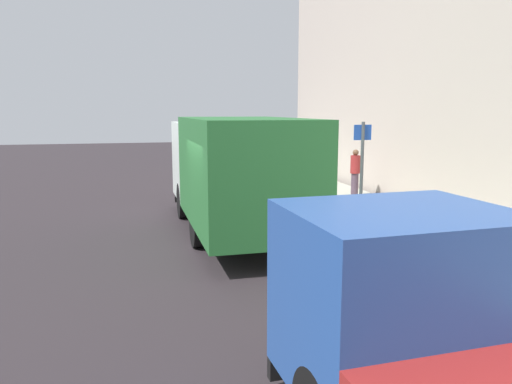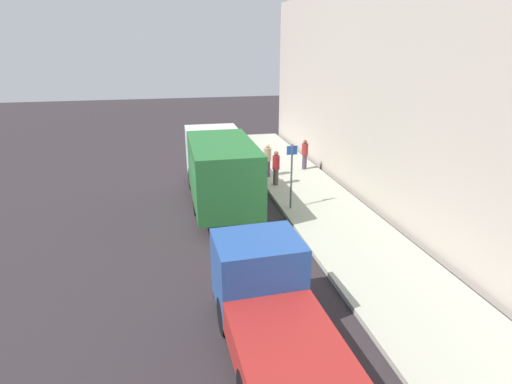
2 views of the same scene
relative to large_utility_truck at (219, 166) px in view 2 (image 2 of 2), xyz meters
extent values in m
plane|color=#2D262A|center=(-0.62, -1.91, -1.70)|extent=(80.00, 80.00, 0.00)
cube|color=#ACAE9C|center=(4.19, -1.91, -1.61)|extent=(3.63, 30.00, 0.17)
cube|color=#C0B1A4|center=(6.50, -1.91, 2.98)|extent=(0.50, 30.00, 9.35)
cube|color=silver|center=(0.01, 2.60, -0.03)|extent=(2.51, 2.43, 2.30)
cube|color=black|center=(0.01, 3.79, 0.25)|extent=(2.10, 0.07, 1.29)
cube|color=#266930|center=(0.00, -1.18, 0.06)|extent=(2.52, 5.15, 2.48)
cube|color=black|center=(0.02, 3.87, -1.41)|extent=(2.40, 0.13, 0.24)
cylinder|color=black|center=(-1.09, 2.12, -1.18)|extent=(0.30, 1.04, 1.04)
cylinder|color=black|center=(1.11, 2.11, -1.18)|extent=(0.30, 1.04, 1.04)
cylinder|color=black|center=(-1.11, -1.18, -1.18)|extent=(0.30, 1.04, 1.04)
cylinder|color=black|center=(1.10, -1.19, -1.18)|extent=(0.30, 1.04, 1.04)
cube|color=#254D99|center=(-0.12, -8.37, -0.34)|extent=(2.16, 1.86, 1.78)
cube|color=black|center=(-0.15, -7.50, -0.13)|extent=(1.76, 0.13, 1.00)
cube|color=maroon|center=(-0.01, -11.15, -0.85)|extent=(2.24, 3.87, 0.77)
cube|color=black|center=(-0.16, -7.42, -1.44)|extent=(2.02, 0.20, 0.24)
cylinder|color=black|center=(-1.01, -8.76, -1.23)|extent=(0.34, 0.94, 0.93)
cylinder|color=black|center=(0.79, -8.69, -1.23)|extent=(0.34, 0.94, 0.93)
cylinder|color=black|center=(0.88, -11.12, -1.23)|extent=(0.34, 0.94, 0.93)
cylinder|color=#503653|center=(2.84, 2.76, -1.11)|extent=(0.41, 0.41, 0.84)
cylinder|color=tan|center=(2.84, 2.76, -0.36)|extent=(0.55, 0.55, 0.66)
sphere|color=tan|center=(2.84, 2.76, 0.07)|extent=(0.20, 0.20, 0.20)
cylinder|color=#554A43|center=(2.91, 1.32, -1.13)|extent=(0.29, 0.29, 0.80)
cylinder|color=maroon|center=(2.91, 1.32, -0.40)|extent=(0.39, 0.39, 0.66)
sphere|color=brown|center=(2.91, 1.32, 0.05)|extent=(0.23, 0.23, 0.23)
cylinder|color=#4C3A49|center=(5.14, 3.58, -1.13)|extent=(0.33, 0.33, 0.81)
cylinder|color=maroon|center=(5.14, 3.58, -0.41)|extent=(0.43, 0.43, 0.63)
sphere|color=brown|center=(5.14, 3.58, 0.01)|extent=(0.21, 0.21, 0.21)
cone|color=orange|center=(2.84, 4.41, -1.22)|extent=(0.44, 0.44, 0.63)
cylinder|color=#4C5156|center=(2.75, -1.73, -0.16)|extent=(0.08, 0.08, 2.74)
cube|color=blue|center=(2.75, -1.71, 0.96)|extent=(0.44, 0.03, 0.36)
camera|label=1|loc=(-2.62, -12.54, 1.48)|focal=35.02mm
camera|label=2|loc=(-2.04, -17.04, 5.00)|focal=28.70mm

